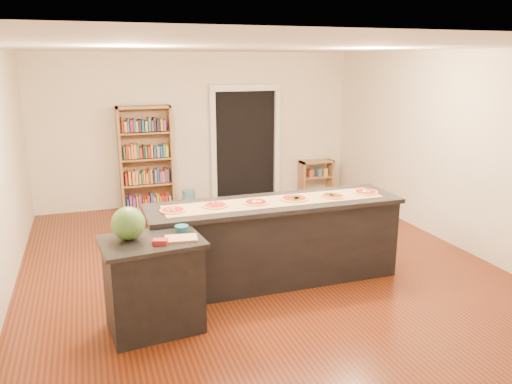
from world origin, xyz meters
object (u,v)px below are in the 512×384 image
object	(u,v)px
side_counter	(154,284)
low_shelf	(316,177)
waste_bin	(189,199)
kitchen_island	(275,241)
bookshelf	(146,159)
watermelon	(128,223)

from	to	relation	value
side_counter	low_shelf	size ratio (longest dim) A/B	1.42
waste_bin	kitchen_island	bearing A→B (deg)	-83.59
waste_bin	low_shelf	bearing A→B (deg)	5.14
kitchen_island	bookshelf	distance (m)	3.82
bookshelf	low_shelf	xyz separation A→B (m)	(3.40, 0.02, -0.60)
low_shelf	waste_bin	bearing A→B (deg)	-174.86
bookshelf	waste_bin	distance (m)	1.07
kitchen_island	side_counter	size ratio (longest dim) A/B	3.18
side_counter	bookshelf	bearing A→B (deg)	77.78
low_shelf	watermelon	bearing A→B (deg)	-133.70
bookshelf	watermelon	size ratio (longest dim) A/B	5.76
side_counter	low_shelf	distance (m)	5.82
kitchen_island	waste_bin	distance (m)	3.45
waste_bin	bookshelf	bearing A→B (deg)	162.72
waste_bin	watermelon	world-z (taller)	watermelon
kitchen_island	waste_bin	size ratio (longest dim) A/B	8.93
kitchen_island	waste_bin	world-z (taller)	kitchen_island
kitchen_island	low_shelf	world-z (taller)	kitchen_island
watermelon	waste_bin	bearing A→B (deg)	71.05
kitchen_island	low_shelf	size ratio (longest dim) A/B	4.52
watermelon	side_counter	bearing A→B (deg)	-22.76
side_counter	waste_bin	world-z (taller)	side_counter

